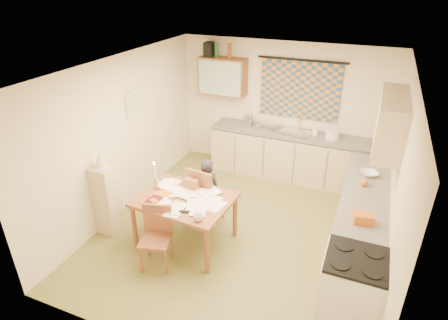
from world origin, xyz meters
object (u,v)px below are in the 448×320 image
at_px(counter_back, 297,157).
at_px(person, 207,192).
at_px(chair_far, 206,205).
at_px(counter_right, 360,230).
at_px(dining_table, 186,220).
at_px(shelf_stand, 107,200).
at_px(stove, 350,295).

relative_size(counter_back, person, 2.96).
bearing_deg(chair_far, counter_right, -171.94).
xyz_separation_m(counter_right, person, (-2.25, -0.05, 0.11)).
height_order(counter_right, dining_table, counter_right).
relative_size(chair_far, shelf_stand, 0.91).
bearing_deg(dining_table, chair_far, 87.87).
bearing_deg(dining_table, counter_back, 70.95).
height_order(chair_far, shelf_stand, shelf_stand).
height_order(counter_right, shelf_stand, shelf_stand).
xyz_separation_m(counter_back, person, (-0.98, -1.94, 0.11)).
height_order(counter_back, shelf_stand, shelf_stand).
distance_m(counter_right, chair_far, 2.28).
xyz_separation_m(counter_right, chair_far, (-2.27, -0.06, -0.14)).
bearing_deg(counter_right, chair_far, -178.57).
bearing_deg(person, shelf_stand, 21.14).
xyz_separation_m(counter_back, stove, (1.27, -3.17, 0.05)).
distance_m(counter_right, shelf_stand, 3.63).
relative_size(counter_right, shelf_stand, 2.69).
relative_size(stove, person, 0.90).
xyz_separation_m(stove, shelf_stand, (-3.54, 0.47, 0.05)).
height_order(counter_right, chair_far, chair_far).
bearing_deg(stove, counter_back, 111.85).
bearing_deg(counter_right, stove, -90.00).
height_order(person, shelf_stand, person).
bearing_deg(counter_back, stove, -68.15).
bearing_deg(shelf_stand, chair_far, 31.01).
bearing_deg(stove, counter_right, 90.00).
distance_m(counter_back, counter_right, 2.28).
xyz_separation_m(dining_table, chair_far, (0.06, 0.56, -0.07)).
bearing_deg(counter_back, chair_far, -117.27).
bearing_deg(chair_far, shelf_stand, 37.64).
distance_m(dining_table, chair_far, 0.57).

